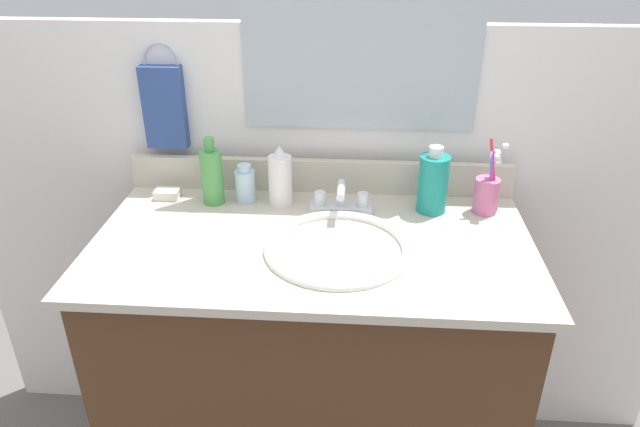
{
  "coord_description": "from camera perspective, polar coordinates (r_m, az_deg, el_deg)",
  "views": [
    {
      "loc": [
        0.1,
        -1.18,
        1.55
      ],
      "look_at": [
        0.02,
        0.0,
        0.93
      ],
      "focal_mm": 32.79,
      "sensor_mm": 36.0,
      "label": 1
    }
  ],
  "objects": [
    {
      "name": "soap_bar",
      "position": [
        1.61,
        -14.68,
        1.87
      ],
      "size": [
        0.06,
        0.04,
        0.02
      ],
      "primitive_type": "cube",
      "color": "white",
      "rests_on": "countertop"
    },
    {
      "name": "cup_pink",
      "position": [
        1.53,
        15.98,
        1.91
      ],
      "size": [
        0.06,
        0.06,
        0.2
      ],
      "color": "#D16693",
      "rests_on": "countertop"
    },
    {
      "name": "faucet",
      "position": [
        1.49,
        2.07,
        1.26
      ],
      "size": [
        0.16,
        0.1,
        0.08
      ],
      "color": "silver",
      "rests_on": "countertop"
    },
    {
      "name": "bottle_gel_clear",
      "position": [
        1.54,
        -7.31,
        2.81
      ],
      "size": [
        0.05,
        0.05,
        0.1
      ],
      "color": "silver",
      "rests_on": "countertop"
    },
    {
      "name": "bottle_mouthwash_teal",
      "position": [
        1.49,
        10.97,
        2.96
      ],
      "size": [
        0.08,
        0.08,
        0.17
      ],
      "color": "teal",
      "rests_on": "countertop"
    },
    {
      "name": "bottle_lotion_white",
      "position": [
        1.51,
        -3.91,
        3.46
      ],
      "size": [
        0.06,
        0.06,
        0.16
      ],
      "color": "white",
      "rests_on": "countertop"
    },
    {
      "name": "countertop",
      "position": [
        1.37,
        -0.77,
        -2.96
      ],
      "size": [
        1.03,
        0.56,
        0.02
      ],
      "primitive_type": "cube",
      "color": "beige",
      "rests_on": "vanity_cabinet"
    },
    {
      "name": "vanity_cabinet",
      "position": [
        1.64,
        -0.67,
        -16.06
      ],
      "size": [
        0.99,
        0.51,
        0.84
      ],
      "primitive_type": "cube",
      "color": "#4C2D19",
      "rests_on": "ground_plane"
    },
    {
      "name": "hand_towel",
      "position": [
        1.62,
        -14.95,
        9.97
      ],
      "size": [
        0.11,
        0.04,
        0.22
      ],
      "primitive_type": "cube",
      "color": "#334C8C"
    },
    {
      "name": "bottle_toner_green",
      "position": [
        1.53,
        -10.49,
        3.66
      ],
      "size": [
        0.06,
        0.06,
        0.18
      ],
      "color": "#4C9E4C",
      "rests_on": "countertop"
    },
    {
      "name": "towel_ring",
      "position": [
        1.61,
        -15.28,
        14.22
      ],
      "size": [
        0.1,
        0.01,
        0.1
      ],
      "primitive_type": "torus",
      "rotation": [
        1.57,
        0.0,
        0.0
      ],
      "color": "silver"
    },
    {
      "name": "back_wall",
      "position": [
        1.76,
        0.15,
        -3.17
      ],
      "size": [
        2.13,
        0.04,
        1.3
      ],
      "primitive_type": "cube",
      "color": "white",
      "rests_on": "ground_plane"
    },
    {
      "name": "sink_basin",
      "position": [
        1.35,
        1.72,
        -4.62
      ],
      "size": [
        0.34,
        0.34,
        0.11
      ],
      "color": "white",
      "rests_on": "countertop"
    },
    {
      "name": "backsplash",
      "position": [
        1.59,
        0.01,
        3.71
      ],
      "size": [
        1.03,
        0.02,
        0.09
      ],
      "primitive_type": "cube",
      "color": "beige",
      "rests_on": "countertop"
    },
    {
      "name": "mirror_panel",
      "position": [
        1.5,
        4.13,
        18.46
      ],
      "size": [
        0.6,
        0.01,
        0.56
      ],
      "primitive_type": "cube",
      "color": "#B2BCC6"
    }
  ]
}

